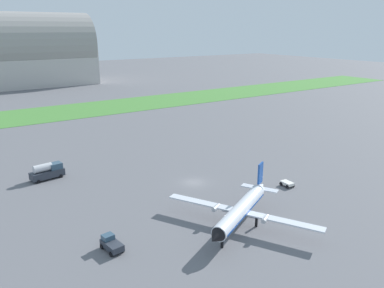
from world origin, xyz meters
name	(u,v)px	position (x,y,z in m)	size (l,w,h in m)	color
ground_plane	(194,183)	(0.00, 0.00, 0.00)	(600.00, 600.00, 0.00)	slate
grass_taxiway_strip	(68,111)	(0.00, 81.68, 0.04)	(360.00, 28.00, 0.08)	#478438
airplane_foreground_turboprop	(241,209)	(-3.67, -18.31, 2.72)	(19.65, 22.57, 7.43)	silver
baggage_cart_near_gate	(287,183)	(13.82, -11.51, 0.57)	(1.84, 2.46, 0.90)	white
fuel_truck_midfield	(47,171)	(-23.23, 18.06, 1.58)	(6.76, 3.31, 3.29)	#2D333D
pushback_tug_by_runway	(111,244)	(-22.88, -13.72, 0.91)	(2.45, 3.80, 1.95)	#2D333D
hangar_distant	(27,53)	(3.98, 160.23, 16.87)	(65.82, 32.71, 37.25)	#BCB7B2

